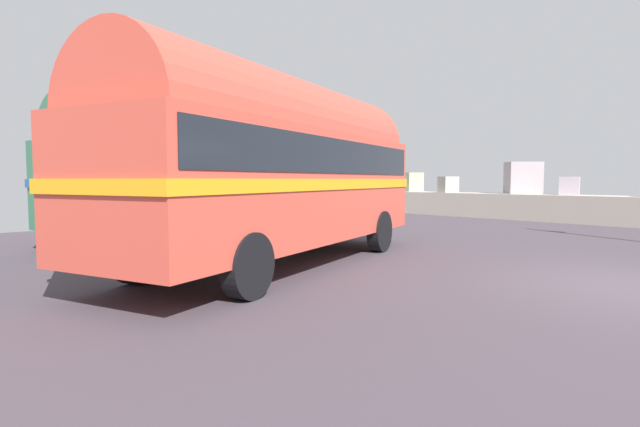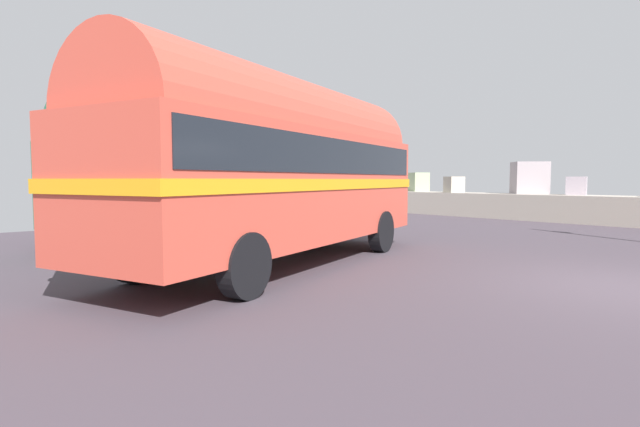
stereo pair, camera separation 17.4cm
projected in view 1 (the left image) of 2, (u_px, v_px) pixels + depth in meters
The scene contains 3 objects.
ground at pixel (636, 289), 7.67m from camera, with size 32.00×26.00×0.02m.
vintage_coach at pixel (280, 163), 9.62m from camera, with size 5.23×8.88×3.70m.
second_coach at pixel (202, 168), 14.14m from camera, with size 4.02×8.88×3.70m.
Camera 1 is at (2.31, -8.75, 1.71)m, focal length 27.51 mm.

